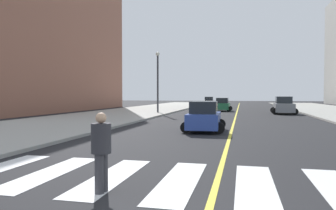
# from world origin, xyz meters

# --- Properties ---
(sidewalk_kerb_west) EXTENTS (10.00, 120.00, 0.15)m
(sidewalk_kerb_west) POSITION_xyz_m (-12.20, 20.00, 0.07)
(sidewalk_kerb_west) COLOR #9E9B93
(sidewalk_kerb_west) RESTS_ON ground
(crosswalk_paint) EXTENTS (13.50, 4.00, 0.01)m
(crosswalk_paint) POSITION_xyz_m (0.00, 4.00, 0.01)
(crosswalk_paint) COLOR silver
(crosswalk_paint) RESTS_ON ground
(lane_divider_paint) EXTENTS (0.16, 80.00, 0.01)m
(lane_divider_paint) POSITION_xyz_m (0.00, 40.00, 0.01)
(lane_divider_paint) COLOR yellow
(lane_divider_paint) RESTS_ON ground
(low_rise_brick_west) EXTENTS (16.00, 32.00, 25.91)m
(low_rise_brick_west) POSITION_xyz_m (-28.05, 33.26, 12.95)
(low_rise_brick_west) COLOR #935A46
(low_rise_brick_west) RESTS_ON ground
(car_green_nearest) EXTENTS (2.47, 3.91, 1.73)m
(car_green_nearest) POSITION_xyz_m (-1.88, 38.43, 0.81)
(car_green_nearest) COLOR #236B42
(car_green_nearest) RESTS_ON ground
(car_blue_second) EXTENTS (2.52, 3.96, 1.75)m
(car_blue_second) POSITION_xyz_m (-1.56, 14.87, 0.82)
(car_blue_second) COLOR #2D479E
(car_blue_second) RESTS_ON ground
(car_gray_third) EXTENTS (2.78, 4.38, 1.94)m
(car_gray_third) POSITION_xyz_m (5.13, 33.74, 0.91)
(car_gray_third) COLOR slate
(car_gray_third) RESTS_ON ground
(car_white_fourth) EXTENTS (2.58, 4.01, 1.76)m
(car_white_fourth) POSITION_xyz_m (-5.41, 56.06, 0.82)
(car_white_fourth) COLOR silver
(car_white_fourth) RESTS_ON ground
(pedestrian_crossing) EXTENTS (0.43, 0.43, 1.75)m
(pedestrian_crossing) POSITION_xyz_m (-2.38, 2.67, 0.96)
(pedestrian_crossing) COLOR #38383D
(pedestrian_crossing) RESTS_ON ground
(street_lamp) EXTENTS (0.44, 0.44, 6.77)m
(street_lamp) POSITION_xyz_m (-8.63, 30.81, 4.19)
(street_lamp) COLOR #38383D
(street_lamp) RESTS_ON sidewalk_kerb_west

